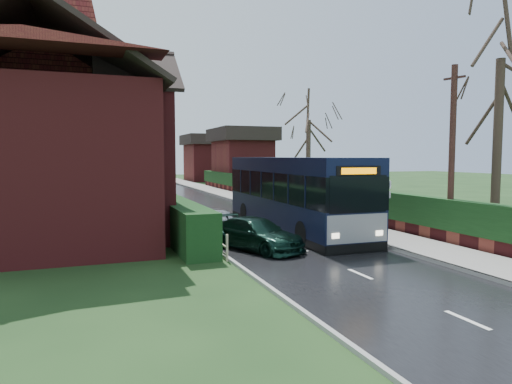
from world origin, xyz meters
name	(u,v)px	position (x,y,z in m)	size (l,w,h in m)	color
ground	(279,240)	(0.00, 0.00, 0.00)	(140.00, 140.00, 0.00)	#29491F
road	(215,212)	(0.00, 10.00, 0.01)	(6.00, 100.00, 0.02)	black
pavement	(278,208)	(4.25, 10.00, 0.07)	(2.50, 100.00, 0.14)	slate
kerb_right	(261,209)	(3.05, 10.00, 0.07)	(0.12, 100.00, 0.14)	gray
kerb_left	(166,214)	(-3.05, 10.00, 0.05)	(0.12, 100.00, 0.10)	gray
front_hedge	(165,211)	(-3.90, 5.00, 0.80)	(1.20, 16.00, 1.60)	black
picket_fence	(180,217)	(-3.15, 5.00, 0.45)	(0.10, 16.00, 0.90)	tan
right_wall_hedge	(300,193)	(5.80, 10.00, 1.02)	(0.60, 50.00, 1.80)	maroon
brick_house	(53,135)	(-8.73, 4.78, 4.38)	(9.30, 14.60, 10.30)	maroon
bus	(293,194)	(1.57, 2.00, 1.69)	(2.73, 11.25, 3.40)	black
car_silver	(217,223)	(-2.29, 1.28, 0.64)	(1.52, 3.78, 1.29)	#B2B3B7
car_green	(256,234)	(-1.60, -1.59, 0.59)	(1.65, 4.06, 1.18)	black
car_distant	(166,178)	(2.00, 40.81, 0.69)	(1.46, 4.19, 1.38)	black
bus_stop_sign	(387,203)	(3.20, -2.88, 1.70)	(0.07, 0.39, 2.58)	slate
telegraph_pole	(452,155)	(5.80, -3.33, 3.51)	(0.28, 0.89, 6.93)	black
tree_right_near	(501,46)	(7.65, -3.74, 7.70)	(4.77, 4.77, 10.30)	#34261E
tree_right_far	(309,114)	(6.49, 10.17, 6.26)	(4.34, 4.34, 8.38)	#3B2C22
tree_house_side	(54,98)	(-9.12, 13.12, 6.99)	(4.12, 4.12, 9.35)	#34251E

